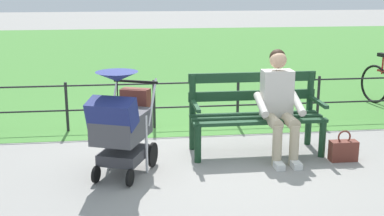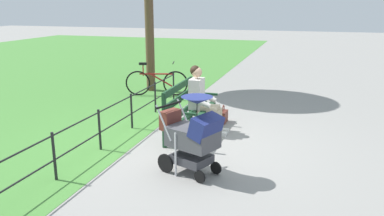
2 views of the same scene
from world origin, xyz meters
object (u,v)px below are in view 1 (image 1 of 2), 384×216
handbag (343,150)px  stroller (121,122)px  park_bench (255,110)px  person_on_bench (279,101)px

handbag → stroller: bearing=2.8°
park_bench → person_on_bench: person_on_bench is taller
stroller → person_on_bench: bearing=-168.4°
park_bench → person_on_bench: bearing=135.6°
park_bench → stroller: 1.72m
stroller → handbag: stroller is taller
person_on_bench → stroller: size_ratio=1.11×
stroller → handbag: size_ratio=3.11×
park_bench → handbag: bearing=153.4°
handbag → park_bench: bearing=-26.6°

